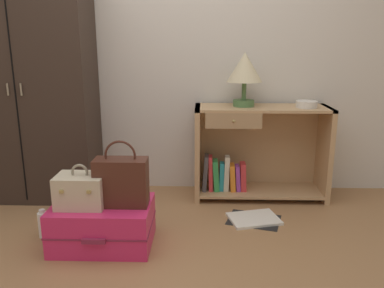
{
  "coord_description": "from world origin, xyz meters",
  "views": [
    {
      "loc": [
        0.27,
        -1.9,
        1.27
      ],
      "look_at": [
        0.19,
        0.86,
        0.55
      ],
      "focal_mm": 36.88,
      "sensor_mm": 36.0,
      "label": 1
    }
  ],
  "objects": [
    {
      "name": "bowl",
      "position": [
        1.09,
        1.2,
        0.79
      ],
      "size": [
        0.17,
        0.17,
        0.05
      ],
      "primitive_type": "cylinder",
      "color": "silver",
      "rests_on": "bookshelf"
    },
    {
      "name": "bottle",
      "position": [
        -0.79,
        0.47,
        0.09
      ],
      "size": [
        0.07,
        0.07,
        0.2
      ],
      "color": "white",
      "rests_on": "ground_plane"
    },
    {
      "name": "bookshelf",
      "position": [
        0.7,
        1.25,
        0.38
      ],
      "size": [
        1.08,
        0.39,
        0.77
      ],
      "color": "tan",
      "rests_on": "ground_plane"
    },
    {
      "name": "handbag",
      "position": [
        -0.23,
        0.38,
        0.43
      ],
      "size": [
        0.33,
        0.15,
        0.42
      ],
      "color": "#472319",
      "rests_on": "suitcase_large"
    },
    {
      "name": "back_wall",
      "position": [
        0.0,
        1.5,
        1.3
      ],
      "size": [
        6.4,
        0.1,
        2.6
      ],
      "primitive_type": "cube",
      "color": "beige",
      "rests_on": "ground_plane"
    },
    {
      "name": "train_case",
      "position": [
        -0.48,
        0.35,
        0.38
      ],
      "size": [
        0.29,
        0.22,
        0.27
      ],
      "color": "beige",
      "rests_on": "suitcase_large"
    },
    {
      "name": "suitcase_large",
      "position": [
        -0.36,
        0.38,
        0.14
      ],
      "size": [
        0.63,
        0.45,
        0.28
      ],
      "color": "#DB2860",
      "rests_on": "ground_plane"
    },
    {
      "name": "open_book_on_floor",
      "position": [
        0.65,
        0.77,
        0.01
      ],
      "size": [
        0.43,
        0.37,
        0.02
      ],
      "color": "white",
      "rests_on": "ground_plane"
    },
    {
      "name": "table_lamp",
      "position": [
        0.6,
        1.25,
        1.05
      ],
      "size": [
        0.28,
        0.28,
        0.43
      ],
      "color": "#4C7542",
      "rests_on": "bookshelf"
    },
    {
      "name": "wardrobe",
      "position": [
        -1.12,
        1.2,
        0.93
      ],
      "size": [
        1.02,
        0.47,
        1.86
      ],
      "color": "#33261E",
      "rests_on": "ground_plane"
    },
    {
      "name": "ground_plane",
      "position": [
        0.0,
        0.0,
        0.0
      ],
      "size": [
        9.0,
        9.0,
        0.0
      ],
      "primitive_type": "plane",
      "color": "#9E7047"
    }
  ]
}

